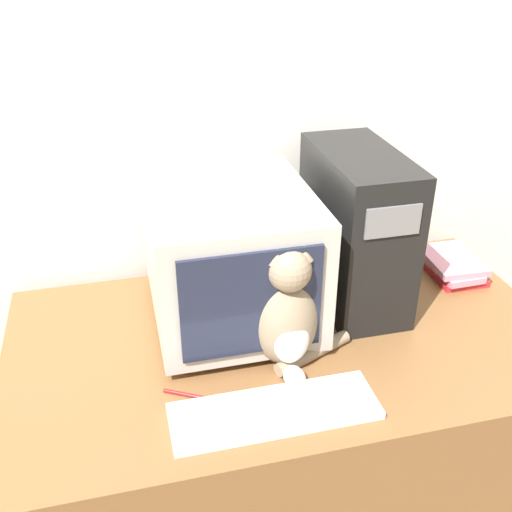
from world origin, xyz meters
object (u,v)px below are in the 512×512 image
object	(u,v)px
cat	(286,315)
pen	(195,396)
crt_monitor	(230,257)
book_stack	(452,266)
keyboard	(275,411)
computer_tower	(356,228)

from	to	relation	value
cat	pen	xyz separation A→B (m)	(-0.24, -0.08, -0.13)
crt_monitor	book_stack	size ratio (longest dim) A/B	2.25
keyboard	computer_tower	bearing A→B (deg)	50.47
cat	crt_monitor	bearing A→B (deg)	111.76
crt_monitor	keyboard	distance (m)	0.43
crt_monitor	pen	xyz separation A→B (m)	(-0.15, -0.29, -0.19)
computer_tower	pen	distance (m)	0.64
computer_tower	keyboard	size ratio (longest dim) A/B	0.94
computer_tower	book_stack	distance (m)	0.39
computer_tower	cat	world-z (taller)	computer_tower
cat	pen	distance (m)	0.28
book_stack	pen	distance (m)	0.92
cat	computer_tower	bearing A→B (deg)	41.65
computer_tower	pen	xyz separation A→B (m)	(-0.51, -0.32, -0.21)
book_stack	crt_monitor	bearing A→B (deg)	-174.95
keyboard	book_stack	size ratio (longest dim) A/B	2.16
crt_monitor	keyboard	bearing A→B (deg)	-87.78
keyboard	pen	size ratio (longest dim) A/B	3.33
keyboard	cat	size ratio (longest dim) A/B	1.39
computer_tower	keyboard	world-z (taller)	computer_tower
cat	book_stack	size ratio (longest dim) A/B	1.55
computer_tower	keyboard	xyz separation A→B (m)	(-0.34, -0.42, -0.21)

